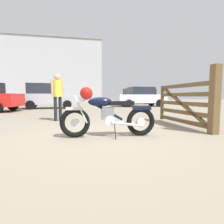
# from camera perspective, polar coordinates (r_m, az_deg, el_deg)

# --- Properties ---
(ground_plane) EXTENTS (80.00, 80.00, 0.00)m
(ground_plane) POSITION_cam_1_polar(r_m,az_deg,el_deg) (4.08, -2.32, -7.36)
(ground_plane) COLOR gray
(vintage_motorcycle) EXTENTS (2.08, 0.73, 1.07)m
(vintage_motorcycle) POSITION_cam_1_polar(r_m,az_deg,el_deg) (3.82, -1.88, -0.76)
(vintage_motorcycle) COLOR black
(vintage_motorcycle) RESTS_ON ground_plane
(timber_gate) EXTENTS (0.18, 2.54, 1.60)m
(timber_gate) POSITION_cam_1_polar(r_m,az_deg,el_deg) (5.42, 23.36, 2.80)
(timber_gate) COLOR brown
(timber_gate) RESTS_ON ground_plane
(bystander) EXTENTS (0.42, 0.30, 1.66)m
(bystander) POSITION_cam_1_polar(r_m,az_deg,el_deg) (6.65, -17.11, 6.05)
(bystander) COLOR black
(bystander) RESTS_ON ground_plane
(blue_hatchback_right) EXTENTS (4.04, 2.11, 1.78)m
(blue_hatchback_right) POSITION_cam_1_polar(r_m,az_deg,el_deg) (13.75, -19.84, 4.92)
(blue_hatchback_right) COLOR black
(blue_hatchback_right) RESTS_ON ground_plane
(pale_sedan_back) EXTENTS (4.23, 1.98, 1.67)m
(pale_sedan_back) POSITION_cam_1_polar(r_m,az_deg,el_deg) (15.67, 9.26, 4.84)
(pale_sedan_back) COLOR black
(pale_sedan_back) RESTS_ON ground_plane
(silver_sedan_mid) EXTENTS (3.90, 1.84, 1.78)m
(silver_sedan_mid) POSITION_cam_1_polar(r_m,az_deg,el_deg) (20.09, -19.07, 4.89)
(silver_sedan_mid) COLOR black
(silver_sedan_mid) RESTS_ON ground_plane
(white_estate_far) EXTENTS (4.76, 2.09, 1.74)m
(white_estate_far) POSITION_cam_1_polar(r_m,az_deg,el_deg) (20.62, 8.30, 5.18)
(white_estate_far) COLOR black
(white_estate_far) RESTS_ON ground_plane
(industrial_building) EXTENTS (19.89, 9.30, 11.44)m
(industrial_building) POSITION_cam_1_polar(r_m,az_deg,el_deg) (37.22, -19.68, 12.26)
(industrial_building) COLOR #B2B2B7
(industrial_building) RESTS_ON ground_plane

